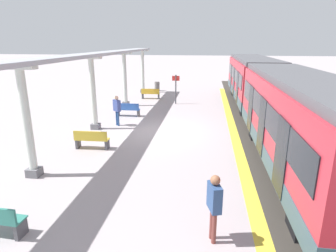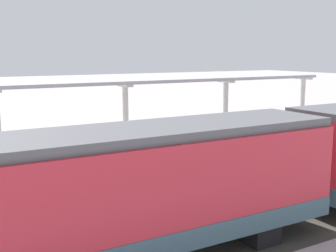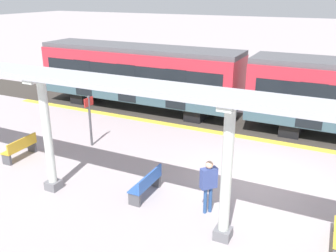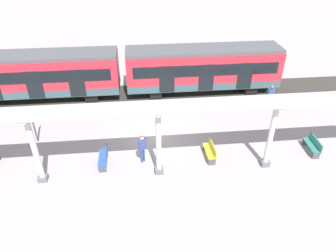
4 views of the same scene
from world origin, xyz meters
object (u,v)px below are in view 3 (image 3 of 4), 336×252
at_px(train_near_carriage, 139,76).
at_px(passenger_by_the_benches, 209,181).
at_px(bench_mid_platform, 21,148).
at_px(platform_info_sign, 90,116).
at_px(canopy_pillar_second, 47,135).
at_px(bench_far_end, 147,184).
at_px(canopy_pillar_third, 227,174).

bearing_deg(train_near_carriage, passenger_by_the_benches, 41.07).
distance_m(bench_mid_platform, platform_info_sign, 3.00).
bearing_deg(bench_mid_platform, train_near_carriage, 174.27).
bearing_deg(bench_mid_platform, passenger_by_the_benches, 87.76).
bearing_deg(bench_mid_platform, canopy_pillar_second, 65.53).
height_order(bench_mid_platform, bench_far_end, same).
xyz_separation_m(canopy_pillar_third, bench_mid_platform, (-1.30, -8.79, -1.51)).
relative_size(canopy_pillar_third, bench_far_end, 2.57).
bearing_deg(platform_info_sign, canopy_pillar_second, 17.74).
height_order(canopy_pillar_second, platform_info_sign, canopy_pillar_second).
bearing_deg(platform_info_sign, bench_mid_platform, -36.59).
xyz_separation_m(bench_far_end, passenger_by_the_benches, (0.02, 2.09, 0.62)).
bearing_deg(bench_far_end, canopy_pillar_third, 70.84).
relative_size(train_near_carriage, bench_far_end, 7.65).
xyz_separation_m(canopy_pillar_second, bench_far_end, (-1.01, 3.04, -1.51)).
distance_m(bench_mid_platform, bench_far_end, 5.90).
height_order(train_near_carriage, platform_info_sign, train_near_carriage).
relative_size(bench_mid_platform, passenger_by_the_benches, 0.89).
xyz_separation_m(canopy_pillar_third, platform_info_sign, (-3.60, -7.08, -0.62)).
bearing_deg(train_near_carriage, canopy_pillar_third, 40.88).
xyz_separation_m(train_near_carriage, bench_mid_platform, (7.93, -0.80, -1.38)).
bearing_deg(platform_info_sign, train_near_carriage, -170.83).
height_order(train_near_carriage, passenger_by_the_benches, train_near_carriage).
bearing_deg(canopy_pillar_third, platform_info_sign, -116.93).
distance_m(canopy_pillar_second, bench_mid_platform, 3.48).
relative_size(bench_far_end, passenger_by_the_benches, 0.88).
distance_m(canopy_pillar_third, platform_info_sign, 7.97).
height_order(canopy_pillar_third, platform_info_sign, canopy_pillar_third).
xyz_separation_m(platform_info_sign, passenger_by_the_benches, (2.61, 6.28, -0.27)).
height_order(train_near_carriage, canopy_pillar_third, canopy_pillar_third).
height_order(canopy_pillar_third, bench_mid_platform, canopy_pillar_third).
bearing_deg(passenger_by_the_benches, platform_info_sign, -112.58).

